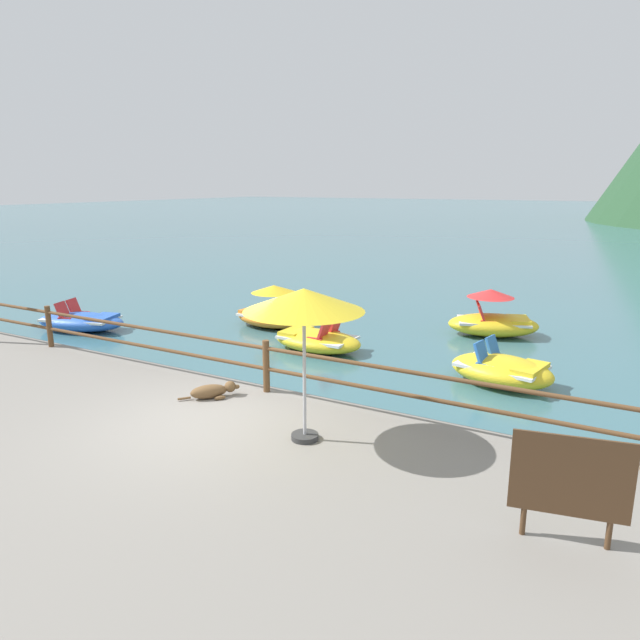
% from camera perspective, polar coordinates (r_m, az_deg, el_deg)
% --- Properties ---
extents(ground_plane, '(200.00, 200.00, 0.00)m').
position_cam_1_polar(ground_plane, '(46.95, 22.40, 7.56)').
color(ground_plane, '#3D6B75').
extents(promenade_dock, '(28.00, 8.00, 0.40)m').
position_cam_1_polar(promenade_dock, '(7.97, -21.32, -16.35)').
color(promenade_dock, gray).
rests_on(promenade_dock, ground).
extents(dock_railing, '(23.92, 0.12, 0.95)m').
position_cam_1_polar(dock_railing, '(10.20, -5.40, -4.02)').
color(dock_railing, brown).
rests_on(dock_railing, promenade_dock).
extents(sign_board, '(1.16, 0.27, 1.19)m').
position_cam_1_polar(sign_board, '(6.53, 23.73, -14.24)').
color(sign_board, beige).
rests_on(sign_board, promenade_dock).
extents(beach_umbrella, '(1.70, 1.70, 2.24)m').
position_cam_1_polar(beach_umbrella, '(7.88, -1.61, 1.79)').
color(beach_umbrella, '#B2B2B7').
rests_on(beach_umbrella, promenade_dock).
extents(dog_resting, '(0.76, 0.85, 0.26)m').
position_cam_1_polar(dog_resting, '(10.19, -10.65, -6.96)').
color(dog_resting, brown).
rests_on(dog_resting, promenade_dock).
extents(pedal_boat_0, '(2.68, 2.02, 1.28)m').
position_cam_1_polar(pedal_boat_0, '(16.15, 16.89, -0.00)').
color(pedal_boat_0, yellow).
rests_on(pedal_boat_0, ground).
extents(pedal_boat_1, '(2.34, 1.75, 0.91)m').
position_cam_1_polar(pedal_boat_1, '(12.35, 17.68, -4.75)').
color(pedal_boat_1, yellow).
rests_on(pedal_boat_1, ground).
extents(pedal_boat_2, '(2.35, 1.57, 1.22)m').
position_cam_1_polar(pedal_boat_2, '(16.54, -4.86, 0.78)').
color(pedal_boat_2, orange).
rests_on(pedal_boat_2, ground).
extents(pedal_boat_3, '(2.82, 1.90, 0.85)m').
position_cam_1_polar(pedal_boat_3, '(17.40, -22.71, -0.10)').
color(pedal_boat_3, blue).
rests_on(pedal_boat_3, ground).
extents(pedal_boat_4, '(2.35, 1.41, 0.85)m').
position_cam_1_polar(pedal_boat_4, '(14.12, -0.29, -2.00)').
color(pedal_boat_4, yellow).
rests_on(pedal_boat_4, ground).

